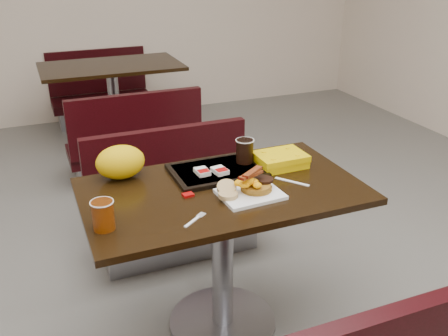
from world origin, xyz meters
name	(u,v)px	position (x,y,z in m)	size (l,w,h in m)	color
floor	(223,324)	(0.00, 0.00, 0.00)	(6.00, 7.00, 0.01)	slate
table_near	(223,260)	(0.00, 0.00, 0.38)	(1.20, 0.70, 0.75)	black
bench_near_n	(178,198)	(0.00, 0.70, 0.36)	(1.00, 0.46, 0.72)	black
table_far	(115,106)	(0.00, 2.60, 0.38)	(1.20, 0.70, 0.75)	black
bench_far_s	(132,133)	(0.00, 1.90, 0.36)	(1.00, 0.46, 0.72)	black
bench_far_n	(101,89)	(0.00, 3.30, 0.36)	(1.00, 0.46, 0.72)	black
platter	(250,194)	(0.08, -0.11, 0.76)	(0.25, 0.20, 0.02)	white
pancake_stack	(256,187)	(0.12, -0.10, 0.78)	(0.13, 0.13, 0.03)	olive
sausage_patty	(264,180)	(0.16, -0.09, 0.80)	(0.08, 0.08, 0.01)	black
scrambled_eggs	(248,182)	(0.07, -0.11, 0.82)	(0.09, 0.08, 0.05)	#E7AC04
bacon_strips	(251,174)	(0.08, -0.11, 0.85)	(0.16, 0.07, 0.01)	#4B0B05
muffin_bottom	(228,195)	(-0.02, -0.11, 0.77)	(0.08, 0.08, 0.02)	tan
muffin_top	(227,187)	(-0.01, -0.07, 0.79)	(0.08, 0.08, 0.02)	tan
coffee_cup_near	(103,215)	(-0.53, -0.15, 0.81)	(0.08, 0.08, 0.11)	#9A3805
fork	(192,222)	(-0.22, -0.23, 0.75)	(0.13, 0.02, 0.00)	white
knife	(292,182)	(0.31, -0.06, 0.75)	(0.16, 0.01, 0.00)	white
condiment_syrup	(222,184)	(0.01, 0.02, 0.76)	(0.04, 0.03, 0.01)	#A01D06
condiment_ketchup	(188,195)	(-0.16, -0.02, 0.76)	(0.04, 0.03, 0.01)	#8C0504
tray	(217,171)	(0.03, 0.15, 0.76)	(0.41, 0.29, 0.02)	black
hashbrown_sleeve_left	(202,172)	(-0.05, 0.13, 0.78)	(0.06, 0.08, 0.02)	silver
hashbrown_sleeve_right	(220,171)	(0.03, 0.11, 0.78)	(0.06, 0.08, 0.02)	silver
coffee_cup_far	(245,151)	(0.19, 0.18, 0.83)	(0.08, 0.08, 0.11)	black
clamshell	(280,160)	(0.34, 0.12, 0.78)	(0.23, 0.17, 0.06)	#D9B003
paper_bag	(120,162)	(-0.38, 0.27, 0.83)	(0.22, 0.16, 0.15)	orange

